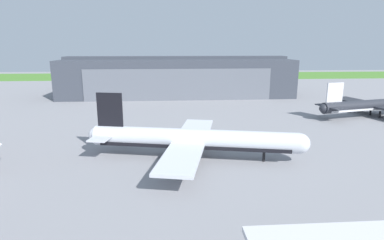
% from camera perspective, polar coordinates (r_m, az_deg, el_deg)
% --- Properties ---
extents(ground_plane, '(440.00, 440.00, 0.00)m').
position_cam_1_polar(ground_plane, '(67.40, -0.22, -5.88)').
color(ground_plane, gray).
extents(grass_field_strip, '(440.00, 56.00, 0.08)m').
position_cam_1_polar(grass_field_strip, '(238.22, -3.09, 7.94)').
color(grass_field_strip, '#4A812F').
rests_on(grass_field_strip, ground_plane).
extents(maintenance_hangar, '(100.43, 36.91, 17.38)m').
position_cam_1_polar(maintenance_hangar, '(147.87, -2.71, 7.88)').
color(maintenance_hangar, '#383D47').
rests_on(maintenance_hangar, ground_plane).
extents(airliner_far_left, '(45.45, 35.89, 11.37)m').
position_cam_1_polar(airliner_far_left, '(117.55, 30.78, 2.36)').
color(airliner_far_left, '#282B33').
rests_on(airliner_far_left, ground_plane).
extents(airliner_near_left, '(43.43, 36.29, 12.91)m').
position_cam_1_polar(airliner_near_left, '(63.07, 0.27, -3.59)').
color(airliner_near_left, silver).
rests_on(airliner_near_left, ground_plane).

